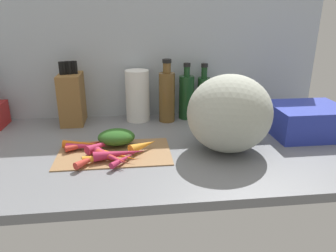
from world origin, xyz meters
TOP-DOWN VIEW (x-y plane):
  - ground_plane at (0.00, 0.00)cm, footprint 170.00×80.00cm
  - wall_back at (0.00, 38.50)cm, footprint 170.00×3.00cm
  - cutting_board at (-11.77, -6.60)cm, footprint 39.67×23.29cm
  - carrot_0 at (-9.65, -12.38)cm, footprint 17.84×6.37cm
  - carrot_1 at (-16.55, -4.14)cm, footprint 11.03×11.26cm
  - carrot_2 at (-8.21, -15.23)cm, footprint 9.51×10.79cm
  - carrot_3 at (-10.59, -12.18)cm, footprint 15.01×10.09cm
  - carrot_4 at (-21.45, -3.52)cm, footprint 15.21×4.07cm
  - carrot_5 at (-21.36, -1.65)cm, footprint 16.03×8.87cm
  - carrot_6 at (-15.25, -13.76)cm, footprint 13.24×4.38cm
  - carrot_7 at (-12.11, -14.58)cm, footprint 12.06×10.97cm
  - carrot_8 at (-1.45, -6.21)cm, footprint 11.20×9.47cm
  - carrot_9 at (-12.71, -14.19)cm, footprint 11.83×12.56cm
  - carrot_10 at (-18.42, -13.44)cm, footprint 11.49×12.81cm
  - carrot_11 at (-23.34, -1.97)cm, footprint 14.26×4.72cm
  - carrot_greens_pile at (-11.15, 0.03)cm, footprint 13.68×10.52cm
  - winter_squash at (28.96, -7.92)cm, footprint 29.93×28.00cm
  - knife_block at (-31.25, 29.35)cm, footprint 9.67×15.73cm
  - paper_towel_roll at (-2.25, 29.50)cm, footprint 10.74×10.74cm
  - bottle_0 at (10.84, 26.74)cm, footprint 7.15×7.15cm
  - bottle_1 at (20.31, 29.89)cm, footprint 6.95×6.95cm
  - bottle_2 at (28.94, 32.42)cm, footprint 5.77×5.77cm
  - dish_rack at (65.24, 3.32)cm, footprint 28.60×23.50cm

SIDE VIEW (x-z plane):
  - ground_plane at x=0.00cm, z-range -3.00..0.00cm
  - cutting_board at x=-11.77cm, z-range 0.00..0.80cm
  - carrot_2 at x=-8.21cm, z-range 0.80..2.93cm
  - carrot_3 at x=-10.59cm, z-range 0.80..3.02cm
  - carrot_5 at x=-21.36cm, z-range 0.80..3.04cm
  - carrot_4 at x=-21.45cm, z-range 0.80..3.18cm
  - carrot_10 at x=-18.42cm, z-range 0.80..3.21cm
  - carrot_6 at x=-15.25cm, z-range 0.80..3.26cm
  - carrot_11 at x=-23.34cm, z-range 0.80..3.75cm
  - carrot_7 at x=-12.11cm, z-range 0.80..3.82cm
  - carrot_9 at x=-12.71cm, z-range 0.80..3.88cm
  - carrot_1 at x=-16.55cm, z-range 0.80..4.15cm
  - carrot_0 at x=-9.65cm, z-range 0.80..4.22cm
  - carrot_8 at x=-1.45cm, z-range 0.80..4.25cm
  - carrot_greens_pile at x=-11.15cm, z-range 0.80..6.59cm
  - dish_rack at x=65.24cm, z-range 0.00..12.09cm
  - bottle_2 at x=28.94cm, z-range -2.25..22.85cm
  - bottle_1 at x=20.31cm, z-range -2.32..23.56cm
  - knife_block at x=-31.25cm, z-range -2.31..25.42cm
  - paper_towel_roll at x=-2.25cm, z-range 0.00..23.17cm
  - bottle_0 at x=10.84cm, z-range -2.06..26.16cm
  - winter_squash at x=28.96cm, z-range 0.00..27.63cm
  - wall_back at x=0.00cm, z-range 0.00..60.00cm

